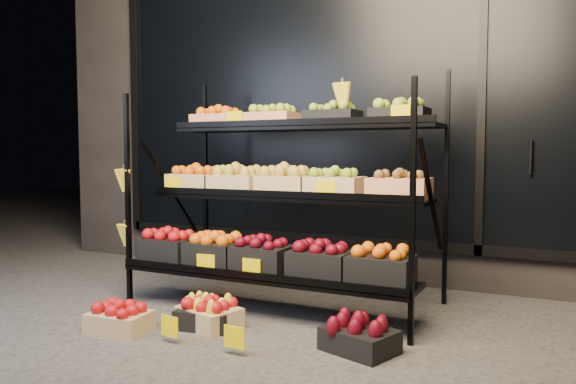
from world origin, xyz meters
The scene contains 9 objects.
ground centered at (0.00, 0.00, 0.00)m, with size 24.00×24.00×0.00m, color #514F4C.
building centered at (0.00, 2.59, 1.75)m, with size 6.00×2.08×3.50m.
display_rack centered at (-0.01, 0.60, 0.79)m, with size 2.18×1.02×1.69m.
tag_floor_a centered at (-0.21, -0.40, 0.06)m, with size 0.13×0.01×0.12m, color #E7C000.
tag_floor_b centered at (0.22, -0.40, 0.06)m, with size 0.13×0.01×0.12m, color #E7C000.
floor_crate_left centered at (-0.61, -0.37, 0.09)m, with size 0.37×0.29×0.18m.
floor_crate_midleft centered at (-0.19, -0.06, 0.09)m, with size 0.38×0.30×0.18m.
floor_crate_midright centered at (-0.18, -0.05, 0.09)m, with size 0.43×0.36×0.19m.
floor_crate_right centered at (0.80, -0.05, 0.09)m, with size 0.44×0.38×0.19m.
Camera 1 is at (1.78, -2.90, 1.08)m, focal length 35.00 mm.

